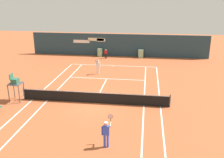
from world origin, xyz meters
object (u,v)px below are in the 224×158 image
Objects in this scene: player_on_baseline at (98,66)px; tennis_ball_mid_court at (90,80)px; player_near_side at (106,132)px; tennis_ball_by_sideline at (118,81)px; umpire_chair at (15,83)px; tennis_ball_near_service_line at (85,69)px; ball_kid_left_post at (106,53)px.

player_on_baseline is 2.40m from tennis_ball_mid_court.
player_near_side is 11.90m from tennis_ball_by_sideline.
umpire_chair reaches higher than player_near_side.
tennis_ball_near_service_line is at bearing -61.46° from player_on_baseline.
player_on_baseline is 3.47m from tennis_ball_by_sideline.
tennis_ball_by_sideline is (2.82, -9.56, -0.71)m from ball_kid_left_post.
ball_kid_left_post is at bearing -108.97° from player_on_baseline.
tennis_ball_mid_court is (-2.99, 0.05, 0.00)m from tennis_ball_by_sideline.
umpire_chair reaches higher than tennis_ball_mid_court.
tennis_ball_mid_court is (-3.64, 11.89, -0.94)m from player_near_side.
umpire_chair is 9.88m from player_on_baseline.
tennis_ball_mid_court is at bearing 91.77° from ball_kid_left_post.
player_near_side is 16.44m from tennis_ball_near_service_line.
tennis_ball_by_sideline and tennis_ball_near_service_line have the same top height.
tennis_ball_by_sideline is 1.00× the size of tennis_ball_near_service_line.
player_on_baseline is 0.98× the size of player_near_side.
ball_kid_left_post is 6.02m from tennis_ball_near_service_line.
tennis_ball_mid_court is (-0.48, -2.17, -0.91)m from player_on_baseline.
tennis_ball_near_service_line is at bearing 139.11° from tennis_ball_by_sideline.
ball_kid_left_post is at bearing 106.44° from tennis_ball_by_sideline.
player_near_side is at bearing 81.26° from player_on_baseline.
tennis_ball_mid_court is at bearing 56.19° from player_on_baseline.
tennis_ball_mid_court is at bearing 101.46° from player_near_side.
tennis_ball_mid_court is 1.00× the size of tennis_ball_near_service_line.
umpire_chair reaches higher than ball_kid_left_post.
tennis_ball_by_sideline is 1.00× the size of tennis_ball_mid_court.
umpire_chair is at bearing -108.89° from tennis_ball_near_service_line.
umpire_chair is at bearing 36.41° from player_on_baseline.
tennis_ball_by_sideline is at bearing -0.95° from tennis_ball_mid_court.
ball_kid_left_post is at bearing 93.66° from player_near_side.
player_near_side reaches higher than tennis_ball_mid_court.
umpire_chair is 7.95m from tennis_ball_mid_court.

